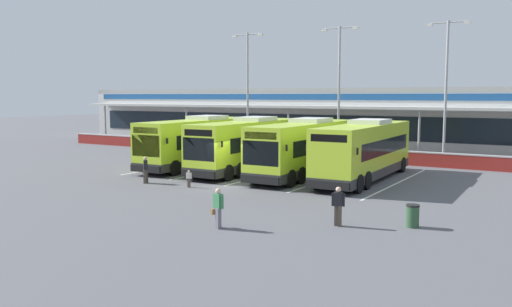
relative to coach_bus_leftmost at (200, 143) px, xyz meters
name	(u,v)px	position (x,y,z in m)	size (l,w,h in m)	color
ground_plane	(229,185)	(6.43, -5.71, -1.79)	(200.00, 200.00, 0.00)	#56565B
terminal_building	(377,118)	(6.43, 21.19, 1.23)	(70.00, 13.00, 6.00)	silver
red_barrier_wall	(327,153)	(6.43, 8.79, -1.23)	(60.00, 0.40, 1.10)	maroon
coach_bus_leftmost	(200,143)	(0.00, 0.00, 0.00)	(3.14, 12.21, 3.78)	#B7DB2D
coach_bus_left_centre	(249,146)	(4.30, -0.05, 0.00)	(3.14, 12.21, 3.78)	#B7DB2D
coach_bus_centre	(305,149)	(8.65, -0.02, 0.00)	(3.14, 12.21, 3.78)	#B7DB2D
coach_bus_right_centre	(365,152)	(12.67, 0.27, 0.00)	(3.14, 12.21, 3.78)	#B7DB2D
bay_stripe_far_west	(182,164)	(-1.97, 0.29, -1.78)	(0.14, 13.00, 0.01)	silver
bay_stripe_west	(227,168)	(2.23, 0.29, -1.78)	(0.14, 13.00, 0.01)	silver
bay_stripe_mid_west	(278,172)	(6.43, 0.29, -1.78)	(0.14, 13.00, 0.01)	silver
bay_stripe_centre	(334,177)	(10.63, 0.29, -1.78)	(0.14, 13.00, 0.01)	silver
bay_stripe_mid_east	(398,183)	(14.83, 0.29, -1.78)	(0.14, 13.00, 0.01)	silver
pedestrian_with_handbag	(218,207)	(11.91, -14.54, -0.93)	(0.64, 0.42, 1.62)	slate
pedestrian_in_dark_coat	(146,169)	(1.79, -7.83, -0.91)	(0.46, 0.43, 1.62)	#4C4238
pedestrian_child	(189,178)	(4.97, -7.64, -1.24)	(0.33, 0.18, 1.00)	#4C4238
pedestrian_near_bin	(338,205)	(15.88, -11.72, -0.91)	(0.54, 0.31, 1.62)	#4C4238
lamp_post_west	(248,85)	(-2.40, 10.47, 4.50)	(3.24, 0.28, 11.00)	#9E9EA3
lamp_post_centre	(339,83)	(6.68, 10.41, 4.50)	(3.24, 0.28, 11.00)	#9E9EA3
lamp_post_east	(446,82)	(15.09, 11.55, 4.50)	(3.24, 0.28, 11.00)	#9E9EA3
litter_bin	(413,216)	(18.53, -10.34, -1.32)	(0.54, 0.54, 0.93)	#2D5133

